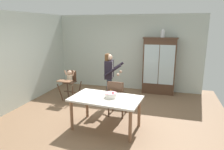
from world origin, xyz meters
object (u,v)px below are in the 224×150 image
object	(u,v)px
ceramic_vase	(163,34)
adult_person	(110,73)
dining_table	(106,102)
dining_chair_far_side	(116,96)
birthday_cake	(111,95)
high_chair_with_toddler	(70,80)
china_cabinet	(159,66)

from	to	relation	value
ceramic_vase	adult_person	world-z (taller)	ceramic_vase
dining_table	dining_chair_far_side	distance (m)	0.68
adult_person	birthday_cake	distance (m)	1.41
ceramic_vase	dining_table	xyz separation A→B (m)	(-1.03, -2.95, -1.40)
birthday_cake	high_chair_with_toddler	bearing A→B (deg)	141.41
china_cabinet	high_chair_with_toddler	distance (m)	3.05
high_chair_with_toddler	ceramic_vase	bearing A→B (deg)	31.48
ceramic_vase	dining_chair_far_side	distance (m)	2.89
dining_table	birthday_cake	world-z (taller)	birthday_cake
high_chair_with_toddler	birthday_cake	distance (m)	2.28
china_cabinet	ceramic_vase	size ratio (longest dim) A/B	7.16
high_chair_with_toddler	adult_person	world-z (taller)	adult_person
ceramic_vase	birthday_cake	xyz separation A→B (m)	(-0.93, -2.89, -1.26)
dining_table	dining_chair_far_side	xyz separation A→B (m)	(0.07, 0.67, -0.09)
adult_person	birthday_cake	world-z (taller)	adult_person
dining_table	adult_person	bearing A→B (deg)	103.64
ceramic_vase	adult_person	size ratio (longest dim) A/B	0.18
ceramic_vase	dining_chair_far_side	xyz separation A→B (m)	(-0.96, -2.28, -1.50)
dining_chair_far_side	high_chair_with_toddler	bearing A→B (deg)	-22.94
dining_table	dining_chair_far_side	size ratio (longest dim) A/B	1.70
adult_person	dining_chair_far_side	xyz separation A→B (m)	(0.41, -0.72, -0.41)
ceramic_vase	high_chair_with_toddler	world-z (taller)	ceramic_vase
dining_table	birthday_cake	distance (m)	0.18
china_cabinet	ceramic_vase	xyz separation A→B (m)	(0.06, 0.00, 1.08)
ceramic_vase	dining_table	distance (m)	3.42
dining_table	birthday_cake	bearing A→B (deg)	28.22
china_cabinet	birthday_cake	bearing A→B (deg)	-106.79
ceramic_vase	dining_table	world-z (taller)	ceramic_vase
ceramic_vase	adult_person	xyz separation A→B (m)	(-1.36, -1.56, -1.08)
high_chair_with_toddler	dining_chair_far_side	bearing A→B (deg)	-21.77
adult_person	dining_table	bearing A→B (deg)	-169.93
high_chair_with_toddler	birthday_cake	size ratio (longest dim) A/B	3.39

